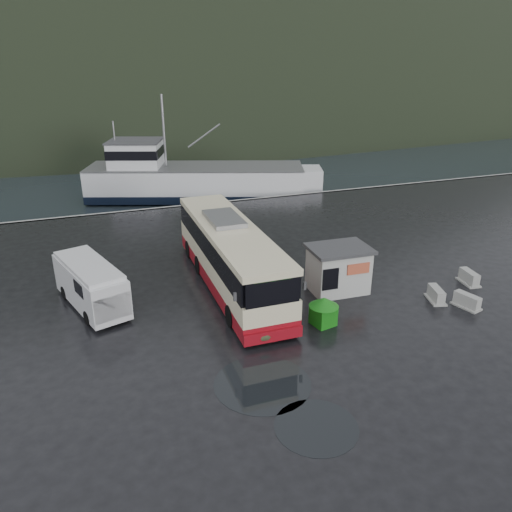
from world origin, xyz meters
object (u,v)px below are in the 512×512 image
object	(u,v)px
white_van	(94,306)
fishing_trawler	(196,184)
jersey_barrier_b	(466,307)
waste_bin_left	(323,324)
waste_bin_right	(262,308)
jersey_barrier_a	(435,300)
dome_tent	(259,334)
jersey_barrier_c	(468,283)
coach_bus	(231,285)
ticket_kiosk	(337,290)

from	to	relation	value
white_van	fishing_trawler	bearing A→B (deg)	47.20
jersey_barrier_b	waste_bin_left	bearing A→B (deg)	173.24
waste_bin_right	jersey_barrier_b	size ratio (longest dim) A/B	0.91
white_van	jersey_barrier_a	bearing A→B (deg)	-35.36
jersey_barrier_a	dome_tent	bearing A→B (deg)	-179.63
waste_bin_right	jersey_barrier_c	bearing A→B (deg)	-5.74
jersey_barrier_b	waste_bin_right	bearing A→B (deg)	160.65
white_van	jersey_barrier_a	world-z (taller)	white_van
white_van	jersey_barrier_c	xyz separation A→B (m)	(20.24, -4.35, 0.00)
white_van	waste_bin_right	size ratio (longest dim) A/B	4.46
coach_bus	ticket_kiosk	size ratio (longest dim) A/B	4.09
waste_bin_left	fishing_trawler	xyz separation A→B (m)	(0.72, 29.15, 0.00)
waste_bin_left	ticket_kiosk	size ratio (longest dim) A/B	0.44
jersey_barrier_b	ticket_kiosk	bearing A→B (deg)	142.88
jersey_barrier_a	ticket_kiosk	bearing A→B (deg)	146.17
jersey_barrier_b	white_van	bearing A→B (deg)	159.89
jersey_barrier_b	jersey_barrier_c	world-z (taller)	jersey_barrier_c
coach_bus	dome_tent	world-z (taller)	coach_bus
jersey_barrier_b	jersey_barrier_c	distance (m)	3.13
dome_tent	fishing_trawler	distance (m)	29.26
white_van	jersey_barrier_b	xyz separation A→B (m)	(18.10, -6.63, 0.00)
waste_bin_left	jersey_barrier_b	world-z (taller)	waste_bin_left
waste_bin_left	waste_bin_right	size ratio (longest dim) A/B	1.10
waste_bin_left	fishing_trawler	distance (m)	29.16
ticket_kiosk	jersey_barrier_c	bearing A→B (deg)	-10.80
jersey_barrier_c	fishing_trawler	size ratio (longest dim) A/B	0.06
ticket_kiosk	jersey_barrier_a	distance (m)	5.19
waste_bin_right	jersey_barrier_a	bearing A→B (deg)	-14.76
waste_bin_right	fishing_trawler	bearing A→B (deg)	83.75
ticket_kiosk	fishing_trawler	xyz separation A→B (m)	(-1.72, 26.04, 0.00)
ticket_kiosk	jersey_barrier_c	size ratio (longest dim) A/B	2.21
white_van	jersey_barrier_a	xyz separation A→B (m)	(17.08, -5.48, 0.00)
waste_bin_left	waste_bin_right	xyz separation A→B (m)	(-2.19, 2.58, 0.00)
coach_bus	waste_bin_right	world-z (taller)	coach_bus
waste_bin_right	jersey_barrier_a	xyz separation A→B (m)	(8.94, -2.36, 0.00)
waste_bin_left	ticket_kiosk	bearing A→B (deg)	51.83
dome_tent	ticket_kiosk	xyz separation A→B (m)	(5.65, 2.95, 0.00)
waste_bin_right	jersey_barrier_c	distance (m)	12.16
jersey_barrier_a	jersey_barrier_b	xyz separation A→B (m)	(1.01, -1.14, 0.00)
jersey_barrier_a	jersey_barrier_b	world-z (taller)	same
jersey_barrier_a	jersey_barrier_b	distance (m)	1.53
coach_bus	jersey_barrier_c	size ratio (longest dim) A/B	9.04
waste_bin_left	jersey_barrier_b	distance (m)	7.82
jersey_barrier_a	jersey_barrier_b	size ratio (longest dim) A/B	1.00
coach_bus	fishing_trawler	bearing A→B (deg)	81.65
jersey_barrier_a	jersey_barrier_c	bearing A→B (deg)	19.83
jersey_barrier_b	fishing_trawler	xyz separation A→B (m)	(-7.05, 30.07, 0.00)
jersey_barrier_a	fishing_trawler	size ratio (longest dim) A/B	0.06
waste_bin_right	jersey_barrier_a	distance (m)	9.25
coach_bus	dome_tent	bearing A→B (deg)	-92.77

